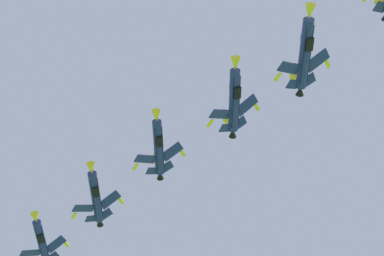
# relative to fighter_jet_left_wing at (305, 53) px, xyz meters

# --- Properties ---
(fighter_jet_left_wing) EXTENTS (9.83, 15.19, 5.16)m
(fighter_jet_left_wing) POSITION_rel_fighter_jet_left_wing_xyz_m (0.00, 0.00, 0.00)
(fighter_jet_left_wing) COLOR navy
(fighter_jet_right_wing) EXTENTS (9.67, 15.19, 5.39)m
(fighter_jet_right_wing) POSITION_rel_fighter_jet_left_wing_xyz_m (-13.54, 4.62, 1.38)
(fighter_jet_right_wing) COLOR navy
(fighter_jet_left_outer) EXTENTS (9.88, 15.19, 5.07)m
(fighter_jet_left_outer) POSITION_rel_fighter_jet_left_wing_xyz_m (-30.44, 10.04, 3.50)
(fighter_jet_left_outer) COLOR navy
(fighter_jet_right_outer) EXTENTS (9.82, 15.19, 5.17)m
(fighter_jet_right_outer) POSITION_rel_fighter_jet_left_wing_xyz_m (-45.33, 13.80, 0.32)
(fighter_jet_right_outer) COLOR navy
(fighter_jet_trail_slot) EXTENTS (9.79, 15.19, 5.21)m
(fighter_jet_trail_slot) POSITION_rel_fighter_jet_left_wing_xyz_m (-61.83, 20.54, 0.45)
(fighter_jet_trail_slot) COLOR navy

